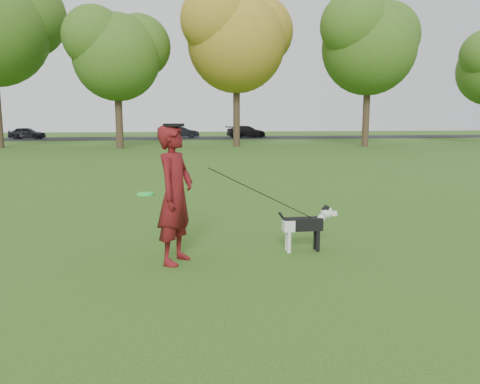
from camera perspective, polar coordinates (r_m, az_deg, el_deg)
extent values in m
plane|color=#285116|center=(6.97, -1.86, -8.19)|extent=(120.00, 120.00, 0.00)
cube|color=black|center=(46.66, -7.72, 6.53)|extent=(120.00, 7.00, 0.02)
imported|color=#5C110D|center=(6.66, -7.91, -0.33)|extent=(0.75, 0.86, 1.98)
cube|color=black|center=(7.34, 7.66, -3.90)|extent=(0.61, 0.19, 0.20)
cube|color=silver|center=(7.28, 5.92, -4.06)|extent=(0.17, 0.19, 0.18)
cylinder|color=silver|center=(7.28, 6.01, -6.12)|extent=(0.06, 0.06, 0.33)
cylinder|color=silver|center=(7.40, 5.76, -5.86)|extent=(0.06, 0.06, 0.33)
cylinder|color=black|center=(7.41, 9.48, -5.93)|extent=(0.06, 0.06, 0.33)
cylinder|color=black|center=(7.53, 9.17, -5.67)|extent=(0.06, 0.06, 0.33)
cylinder|color=silver|center=(7.41, 9.70, -3.43)|extent=(0.20, 0.12, 0.21)
sphere|color=silver|center=(7.42, 10.54, -2.48)|extent=(0.19, 0.19, 0.19)
sphere|color=black|center=(7.41, 10.46, -2.19)|extent=(0.14, 0.14, 0.14)
cube|color=silver|center=(7.45, 11.25, -2.58)|extent=(0.12, 0.07, 0.07)
sphere|color=black|center=(7.48, 11.73, -2.56)|extent=(0.04, 0.04, 0.04)
cone|color=black|center=(7.35, 10.60, -1.85)|extent=(0.07, 0.07, 0.08)
cone|color=black|center=(7.44, 10.35, -1.71)|extent=(0.07, 0.07, 0.08)
cylinder|color=black|center=(7.25, 5.46, -3.46)|extent=(0.21, 0.04, 0.28)
cylinder|color=black|center=(7.39, 9.26, -3.38)|extent=(0.13, 0.13, 0.02)
imported|color=black|center=(48.45, -24.53, 6.56)|extent=(3.35, 1.58, 1.11)
imported|color=black|center=(46.65, -7.16, 7.24)|extent=(3.50, 1.52, 1.12)
imported|color=black|center=(47.27, 0.80, 7.37)|extent=(4.39, 2.93, 1.18)
cylinder|color=#20FD49|center=(6.51, -11.45, -0.22)|extent=(0.23, 0.23, 0.02)
cylinder|color=black|center=(6.57, -8.09, 8.10)|extent=(0.29, 0.29, 0.04)
cylinder|color=#38281C|center=(32.27, -14.54, 8.90)|extent=(0.48, 0.48, 4.20)
sphere|color=#426B1E|center=(32.56, -14.86, 16.56)|extent=(5.60, 5.60, 5.60)
cylinder|color=#38281C|center=(33.45, -0.43, 9.91)|extent=(0.48, 0.48, 5.04)
sphere|color=#A58426|center=(33.92, -0.44, 18.74)|extent=(6.72, 6.72, 6.72)
cylinder|color=#38281C|center=(34.48, 15.13, 9.40)|extent=(0.48, 0.48, 4.83)
sphere|color=#426B1E|center=(34.89, 15.49, 17.62)|extent=(6.44, 6.44, 6.44)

